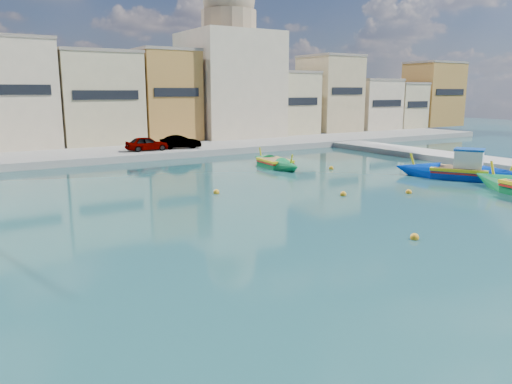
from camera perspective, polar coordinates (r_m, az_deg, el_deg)
name	(u,v)px	position (r m, az deg, el deg)	size (l,w,h in m)	color
ground	(469,229)	(23.98, 23.18, -3.87)	(160.00, 160.00, 0.00)	#173D45
north_quay	(180,150)	(49.33, -8.68, 4.80)	(80.00, 8.00, 0.60)	gray
north_townhouses	(207,99)	(58.49, -5.61, 10.52)	(83.20, 7.87, 10.19)	tan
church_block	(230,69)	(60.63, -3.05, 13.82)	(10.00, 10.00, 19.10)	#C6B394
parked_cars	(82,148)	(44.90, -19.26, 4.80)	(27.12, 2.46, 1.29)	#4C1919
luzzu_blue_cabin	(460,173)	(37.18, 22.32, 2.02)	(6.51, 8.88, 3.20)	#002DAB
luzzu_green	(275,164)	(39.63, 2.19, 3.20)	(2.44, 7.28, 2.25)	#0B7337
mooring_buoys	(410,197)	(29.51, 17.15, -0.52)	(20.62, 22.42, 0.36)	orange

